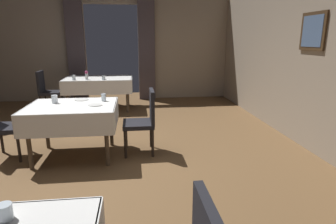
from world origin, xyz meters
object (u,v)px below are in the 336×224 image
chair_mid_left (0,122)px  glass_near_b (5,212)px  flower_vase_far (87,75)px  chair_mid_right (144,118)px  dining_table_mid (72,112)px  dining_table_far (99,82)px  glass_mid_a (104,97)px  glass_mid_c (55,99)px  glass_far_b (104,78)px  chair_far_left (47,89)px  glass_far_c (74,78)px  plate_mid_b (82,100)px  plate_mid_d (95,105)px

chair_mid_left → glass_near_b: bearing=-65.9°
flower_vase_far → chair_mid_right: bearing=-64.7°
dining_table_mid → dining_table_far: bearing=89.2°
glass_near_b → flower_vase_far: flower_vase_far is taller
chair_mid_right → glass_mid_a: size_ratio=8.53×
dining_table_mid → glass_mid_c: bearing=150.9°
chair_mid_left → flower_vase_far: 2.58m
chair_mid_right → glass_far_b: 2.57m
dining_table_far → chair_mid_right: size_ratio=1.66×
chair_far_left → dining_table_mid: bearing=-67.7°
flower_vase_far → glass_far_c: (-0.27, -0.02, -0.05)m
glass_far_b → glass_far_c: size_ratio=0.77×
glass_near_b → plate_mid_b: size_ratio=0.41×
chair_mid_left → plate_mid_b: size_ratio=4.63×
glass_near_b → glass_far_b: (-0.01, 5.04, 0.00)m
dining_table_mid → chair_mid_right: chair_mid_right is taller
glass_mid_c → glass_far_b: (0.44, 2.32, -0.01)m
chair_mid_right → chair_mid_left: bearing=179.0°
dining_table_mid → plate_mid_b: bearing=76.5°
flower_vase_far → glass_far_b: size_ratio=2.32×
glass_mid_c → glass_mid_a: bearing=5.2°
chair_mid_right → dining_table_mid: bearing=-178.1°
glass_mid_a → plate_mid_b: glass_mid_a is taller
glass_far_b → glass_far_c: (-0.64, 0.01, 0.01)m
plate_mid_b → glass_far_b: bearing=87.1°
dining_table_far → glass_mid_c: glass_mid_c is taller
dining_table_far → chair_far_left: size_ratio=1.66×
dining_table_far → flower_vase_far: 0.43m
dining_table_mid → glass_near_b: glass_near_b is taller
glass_far_c → chair_far_left: bearing=159.2°
glass_near_b → glass_mid_a: 2.78m
glass_near_b → flower_vase_far: (-0.38, 5.06, 0.07)m
glass_far_c → dining_table_far: bearing=34.5°
plate_mid_d → flower_vase_far: flower_vase_far is taller
chair_mid_left → glass_mid_a: 1.43m
dining_table_far → glass_far_c: bearing=-145.5°
chair_far_left → flower_vase_far: (0.94, -0.23, 0.34)m
glass_mid_c → flower_vase_far: size_ratio=0.58×
dining_table_far → glass_near_b: size_ratio=18.51×
dining_table_mid → dining_table_far: 2.81m
dining_table_mid → glass_mid_a: (0.41, 0.20, 0.16)m
dining_table_far → glass_mid_a: glass_mid_a is taller
chair_far_left → plate_mid_d: size_ratio=4.91×
dining_table_far → plate_mid_d: plate_mid_d is taller
dining_table_mid → glass_mid_a: 0.49m
glass_near_b → dining_table_far: bearing=91.7°
chair_far_left → glass_far_b: 1.36m
glass_near_b → plate_mid_d: bearing=87.2°
glass_mid_c → glass_far_c: (-0.20, 2.33, -0.00)m
chair_far_left → glass_mid_c: bearing=-71.6°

